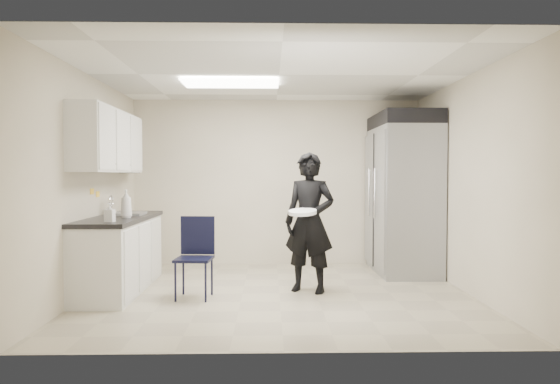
{
  "coord_description": "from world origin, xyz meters",
  "views": [
    {
      "loc": [
        -0.12,
        -5.92,
        1.42
      ],
      "look_at": [
        0.01,
        0.2,
        1.21
      ],
      "focal_mm": 32.0,
      "sensor_mm": 36.0,
      "label": 1
    }
  ],
  "objects_px": {
    "lower_counter": "(120,255)",
    "man_tuxedo": "(309,222)",
    "commercial_fridge": "(403,200)",
    "folding_chair": "(194,259)"
  },
  "relations": [
    {
      "from": "commercial_fridge",
      "to": "folding_chair",
      "type": "bearing_deg",
      "value": -152.12
    },
    {
      "from": "lower_counter",
      "to": "folding_chair",
      "type": "xyz_separation_m",
      "value": [
        0.97,
        -0.41,
        0.02
      ]
    },
    {
      "from": "lower_counter",
      "to": "man_tuxedo",
      "type": "relative_size",
      "value": 1.12
    },
    {
      "from": "folding_chair",
      "to": "man_tuxedo",
      "type": "height_order",
      "value": "man_tuxedo"
    },
    {
      "from": "commercial_fridge",
      "to": "lower_counter",
      "type": "bearing_deg",
      "value": -164.12
    },
    {
      "from": "lower_counter",
      "to": "commercial_fridge",
      "type": "xyz_separation_m",
      "value": [
        3.78,
        1.07,
        0.62
      ]
    },
    {
      "from": "commercial_fridge",
      "to": "folding_chair",
      "type": "distance_m",
      "value": 3.24
    },
    {
      "from": "lower_counter",
      "to": "man_tuxedo",
      "type": "xyz_separation_m",
      "value": [
        2.32,
        -0.12,
        0.42
      ]
    },
    {
      "from": "man_tuxedo",
      "to": "commercial_fridge",
      "type": "bearing_deg",
      "value": 62.58
    },
    {
      "from": "lower_counter",
      "to": "man_tuxedo",
      "type": "distance_m",
      "value": 2.36
    }
  ]
}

